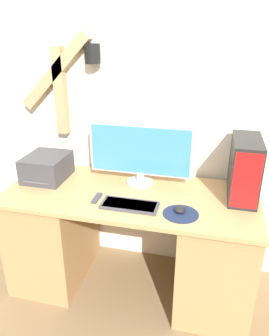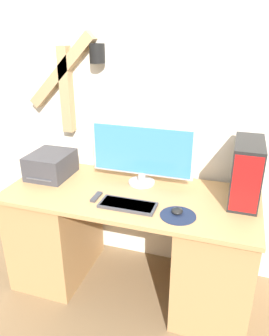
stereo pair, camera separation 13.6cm
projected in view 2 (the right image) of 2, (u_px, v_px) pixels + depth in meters
ground_plane at (113, 321)px, 2.22m from camera, size 12.00×12.00×0.00m
wall_back at (148, 99)px, 2.37m from camera, size 6.40×0.16×2.70m
desk at (130, 240)px, 2.38m from camera, size 1.71×0.73×0.79m
monitor at (142, 152)px, 2.27m from camera, size 0.73×0.19×0.44m
keyboard at (128, 205)px, 2.06m from camera, size 0.36×0.15×0.02m
mousepad at (178, 216)px, 1.96m from camera, size 0.22×0.22×0.00m
mouse at (177, 211)px, 1.97m from camera, size 0.07×0.08×0.03m
computer_tower at (246, 172)px, 2.06m from camera, size 0.18×0.40×0.40m
printer at (51, 165)px, 2.45m from camera, size 0.29×0.34×0.18m
remote_control at (96, 197)px, 2.16m from camera, size 0.04×0.13×0.02m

